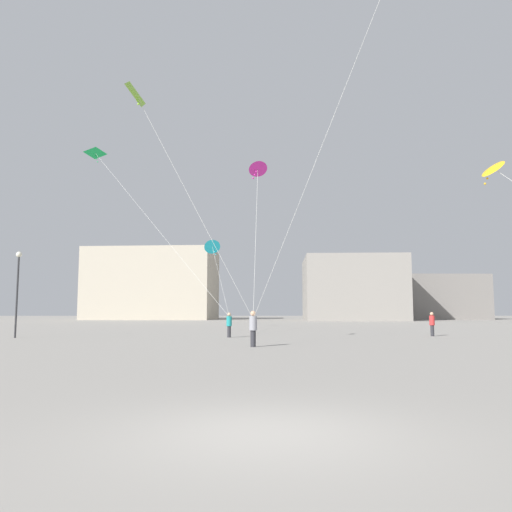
% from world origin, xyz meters
% --- Properties ---
extents(ground_plane, '(300.00, 300.00, 0.00)m').
position_xyz_m(ground_plane, '(0.00, 0.00, 0.00)').
color(ground_plane, gray).
extents(person_in_grey, '(0.37, 0.37, 1.70)m').
position_xyz_m(person_in_grey, '(-0.14, 16.98, 0.93)').
color(person_in_grey, '#2D2D33').
rests_on(person_in_grey, ground_plane).
extents(person_in_red, '(0.35, 0.35, 1.59)m').
position_xyz_m(person_in_red, '(11.80, 26.85, 0.87)').
color(person_in_red, '#2D2D33').
rests_on(person_in_red, ground_plane).
extents(person_in_teal, '(0.34, 0.34, 1.57)m').
position_xyz_m(person_in_teal, '(-1.67, 25.39, 0.86)').
color(person_in_teal, '#2D2D33').
rests_on(person_in_teal, ground_plane).
extents(kite_cyan_diamond, '(2.44, 8.04, 6.03)m').
position_xyz_m(kite_cyan_diamond, '(-3.38, 32.83, 6.74)').
color(kite_cyan_diamond, '#1EB2C6').
extents(kite_emerald_delta, '(12.53, 9.59, 13.85)m').
position_xyz_m(kite_emerald_delta, '(-13.04, 34.11, 14.43)').
color(kite_emerald_delta, green).
extents(kite_magenta_diamond, '(1.20, 3.08, 8.43)m').
position_xyz_m(kite_magenta_diamond, '(0.10, 19.48, 9.27)').
color(kite_magenta_diamond, '#D12899').
extents(kite_lime_delta, '(6.03, 1.74, 11.21)m').
position_xyz_m(kite_lime_delta, '(-5.66, 16.11, 11.85)').
color(kite_lime_delta, '#8CD12D').
extents(kite_amber_diamond, '(3.76, 7.77, 7.10)m').
position_xyz_m(kite_amber_diamond, '(10.43, 14.46, 7.92)').
color(kite_amber_diamond, yellow).
extents(building_left_hall, '(24.07, 16.07, 13.06)m').
position_xyz_m(building_left_hall, '(-19.00, 89.16, 6.53)').
color(building_left_hall, '#B2A893').
rests_on(building_left_hall, ground_plane).
extents(building_centre_hall, '(17.26, 18.62, 10.72)m').
position_xyz_m(building_centre_hall, '(17.00, 81.22, 5.36)').
color(building_centre_hall, gray).
rests_on(building_centre_hall, ground_plane).
extents(building_right_hall, '(16.34, 8.99, 8.27)m').
position_xyz_m(building_right_hall, '(35.00, 88.52, 4.14)').
color(building_right_hall, gray).
rests_on(building_right_hall, ground_plane).
extents(lamppost_east, '(0.36, 0.36, 5.42)m').
position_xyz_m(lamppost_east, '(-15.03, 24.94, 3.60)').
color(lamppost_east, '#2D2D30').
rests_on(lamppost_east, ground_plane).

